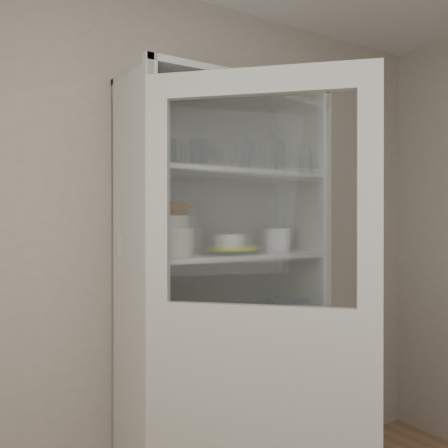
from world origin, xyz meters
TOP-DOWN VIEW (x-y plane):
  - wall_back at (0.00, 1.50)m, footprint 3.60×0.02m
  - pantry_cabinet at (0.20, 1.34)m, footprint 1.00×0.45m
  - cupboard_door at (0.02, 0.74)m, footprint 0.68×0.65m
  - tumbler_0 at (-0.21, 1.13)m, footprint 0.07×0.07m
  - tumbler_1 at (-0.01, 1.16)m, footprint 0.09×0.09m
  - tumbler_2 at (-0.00, 1.16)m, footprint 0.08×0.08m
  - tumbler_3 at (0.21, 1.11)m, footprint 0.07×0.07m
  - tumbler_4 at (0.24, 1.12)m, footprint 0.09×0.09m
  - tumbler_5 at (0.41, 1.11)m, footprint 0.08×0.08m
  - tumbler_6 at (0.60, 1.13)m, footprint 0.09×0.09m
  - tumbler_7 at (-0.21, 1.29)m, footprint 0.09×0.09m
  - tumbler_8 at (-0.11, 1.26)m, footprint 0.09×0.09m
  - tumbler_9 at (-0.07, 1.27)m, footprint 0.07×0.07m
  - tumbler_10 at (0.06, 1.27)m, footprint 0.09×0.09m
  - tumbler_11 at (0.33, 1.27)m, footprint 0.10×0.10m
  - goblet_0 at (-0.14, 1.38)m, footprint 0.07×0.07m
  - goblet_1 at (0.14, 1.37)m, footprint 0.08×0.08m
  - goblet_2 at (0.23, 1.39)m, footprint 0.07×0.07m
  - goblet_3 at (0.61, 1.37)m, footprint 0.07×0.07m
  - plate_stack_front at (-0.12, 1.24)m, footprint 0.24×0.24m
  - plate_stack_back at (-0.21, 1.40)m, footprint 0.19×0.19m
  - cream_bowl at (-0.12, 1.24)m, footprint 0.22×0.22m
  - terracotta_bowl at (-0.12, 1.24)m, footprint 0.31×0.31m
  - glass_platter at (0.21, 1.23)m, footprint 0.38×0.38m
  - yellow_trivet at (0.21, 1.23)m, footprint 0.20×0.20m
  - white_ramekin at (0.21, 1.23)m, footprint 0.19×0.19m
  - grey_bowl_stack at (0.51, 1.25)m, footprint 0.14×0.14m
  - mug_blue at (0.61, 1.19)m, footprint 0.12×0.12m
  - mug_teal at (0.50, 1.33)m, footprint 0.11×0.11m
  - mug_white at (0.31, 1.13)m, footprint 0.13×0.13m
  - teal_jar at (0.24, 1.32)m, footprint 0.09×0.09m
  - measuring_cups at (0.00, 1.20)m, footprint 0.10×0.10m
  - white_canister at (-0.21, 1.31)m, footprint 0.13×0.13m
  - cream_dish at (-0.00, 1.29)m, footprint 0.30×0.30m
  - tin_box at (0.50, 1.27)m, footprint 0.23×0.19m

SIDE VIEW (x-z plane):
  - tin_box at x=0.50m, z-range 0.46..0.52m
  - cream_dish at x=0.00m, z-range 0.46..0.54m
  - cupboard_door at x=0.02m, z-range -0.13..1.87m
  - measuring_cups at x=0.00m, z-range 0.86..0.90m
  - mug_blue at x=0.61m, z-range 0.86..0.95m
  - mug_teal at x=0.50m, z-range 0.86..0.95m
  - mug_white at x=0.31m, z-range 0.86..0.96m
  - teal_jar at x=0.24m, z-range 0.86..0.96m
  - white_canister at x=-0.21m, z-range 0.86..1.00m
  - pantry_cabinet at x=0.20m, z-range -0.11..1.99m
  - glass_platter at x=0.21m, z-range 1.26..1.28m
  - yellow_trivet at x=0.21m, z-range 1.28..1.29m
  - wall_back at x=0.00m, z-range 0.00..2.60m
  - plate_stack_back at x=-0.21m, z-range 1.26..1.36m
  - grey_bowl_stack at x=0.51m, z-range 1.26..1.38m
  - plate_stack_front at x=-0.12m, z-range 1.26..1.39m
  - white_ramekin at x=0.21m, z-range 1.29..1.36m
  - cream_bowl at x=-0.12m, z-range 1.39..1.45m
  - terracotta_bowl at x=-0.12m, z-range 1.45..1.50m
  - tumbler_2 at x=0.00m, z-range 1.66..1.79m
  - tumbler_9 at x=-0.07m, z-range 1.66..1.79m
  - tumbler_6 at x=0.60m, z-range 1.66..1.79m
  - tumbler_0 at x=-0.21m, z-range 1.66..1.79m
  - tumbler_8 at x=-0.11m, z-range 1.66..1.80m
  - tumbler_4 at x=0.24m, z-range 1.66..1.80m
  - tumbler_7 at x=-0.21m, z-range 1.66..1.80m
  - tumbler_10 at x=0.06m, z-range 1.66..1.80m
  - tumbler_3 at x=0.21m, z-range 1.66..1.81m
  - tumbler_1 at x=-0.01m, z-range 1.66..1.81m
  - goblet_3 at x=0.61m, z-range 1.66..1.81m
  - tumbler_5 at x=0.41m, z-range 1.66..1.82m
  - tumbler_11 at x=0.33m, z-range 1.66..1.82m
  - goblet_2 at x=0.23m, z-range 1.66..1.82m
  - goblet_0 at x=-0.14m, z-range 1.66..1.82m
  - goblet_1 at x=0.14m, z-range 1.66..1.84m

